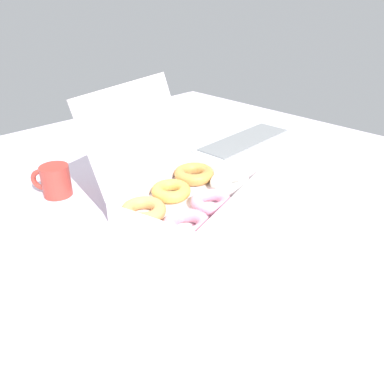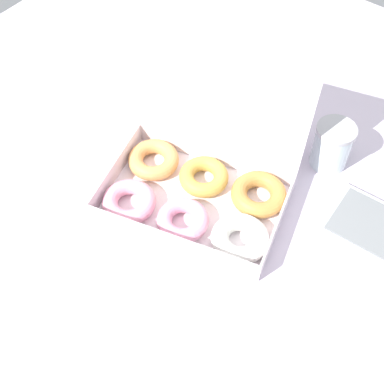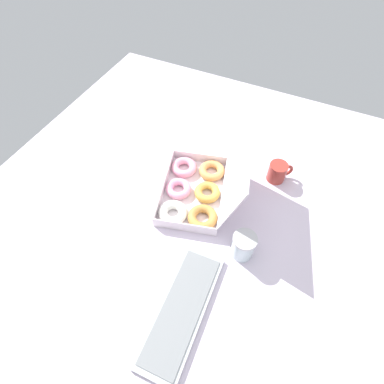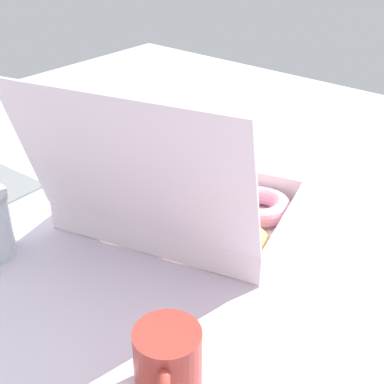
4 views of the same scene
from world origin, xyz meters
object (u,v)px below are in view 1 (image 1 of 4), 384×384
(donut_box, at_px, (186,189))
(glass_jar, at_px, (169,142))
(keyboard, at_px, (245,142))
(coffee_mug, at_px, (55,180))

(donut_box, relative_size, glass_jar, 4.15)
(keyboard, relative_size, glass_jar, 4.04)
(keyboard, relative_size, coffee_mug, 4.29)
(donut_box, height_order, coffee_mug, donut_box)
(coffee_mug, height_order, glass_jar, glass_jar)
(donut_box, bearing_deg, coffee_mug, 129.98)
(glass_jar, bearing_deg, donut_box, -122.89)
(donut_box, xyz_separation_m, coffee_mug, (-0.24, 0.28, 0.01))
(coffee_mug, relative_size, glass_jar, 0.94)
(donut_box, xyz_separation_m, keyboard, (0.46, 0.16, -0.03))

